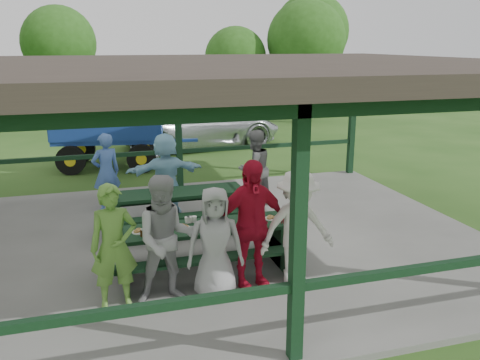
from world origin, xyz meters
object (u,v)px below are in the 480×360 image
object	(u,v)px
picnic_table_near	(202,242)
spectator_blue	(106,172)
contestant_grey_left	(167,240)
pickup_truck	(201,124)
contestant_green	(114,247)
spectator_lblue	(166,174)
spectator_grey	(255,168)
contestant_white_fedora	(297,229)
farm_trailer	(110,143)
picnic_table_far	(177,205)
contestant_red	(251,225)
contestant_grey_mid	(215,244)

from	to	relation	value
picnic_table_near	spectator_blue	bearing A→B (deg)	110.46
contestant_grey_left	pickup_truck	xyz separation A→B (m)	(2.88, 11.13, -0.22)
contestant_green	spectator_lblue	distance (m)	3.92
contestant_grey_left	pickup_truck	size ratio (longest dim) A/B	0.32
spectator_grey	pickup_truck	bearing A→B (deg)	-114.07
spectator_lblue	pickup_truck	distance (m)	7.73
contestant_white_fedora	spectator_blue	bearing A→B (deg)	120.08
spectator_grey	contestant_green	bearing A→B (deg)	28.10
contestant_green	spectator_grey	bearing A→B (deg)	47.36
picnic_table_near	farm_trailer	bearing A→B (deg)	97.54
contestant_green	pickup_truck	size ratio (longest dim) A/B	0.30
farm_trailer	contestant_green	bearing A→B (deg)	-82.13
picnic_table_far	pickup_truck	xyz separation A→B (m)	(2.27, 8.29, 0.22)
contestant_red	spectator_lblue	world-z (taller)	contestant_red
picnic_table_far	contestant_white_fedora	xyz separation A→B (m)	(1.30, -2.89, 0.42)
picnic_table_far	contestant_green	xyz separation A→B (m)	(-1.32, -2.79, 0.40)
contestant_white_fedora	spectator_lblue	distance (m)	4.05
contestant_white_fedora	pickup_truck	distance (m)	11.22
contestant_grey_left	contestant_red	xyz separation A→B (m)	(1.23, 0.06, 0.06)
spectator_grey	contestant_grey_mid	bearing A→B (deg)	43.33
contestant_red	pickup_truck	world-z (taller)	contestant_red
spectator_lblue	spectator_grey	size ratio (longest dim) A/B	1.03
farm_trailer	spectator_lblue	bearing A→B (deg)	-69.65
spectator_blue	picnic_table_far	bearing A→B (deg)	110.85
contestant_green	spectator_blue	bearing A→B (deg)	87.25
picnic_table_far	spectator_grey	bearing A→B (deg)	26.44
contestant_grey_left	spectator_blue	distance (m)	4.42
picnic_table_far	spectator_lblue	world-z (taller)	spectator_lblue
contestant_red	spectator_blue	world-z (taller)	contestant_red
spectator_lblue	spectator_grey	world-z (taller)	spectator_lblue
spectator_lblue	pickup_truck	bearing A→B (deg)	-110.25
picnic_table_near	farm_trailer	world-z (taller)	farm_trailer
contestant_green	farm_trailer	xyz separation A→B (m)	(0.33, 8.79, -0.24)
picnic_table_far	contestant_red	world-z (taller)	contestant_red
contestant_grey_left	spectator_blue	size ratio (longest dim) A/B	1.08
spectator_grey	farm_trailer	world-z (taller)	spectator_grey
contestant_grey_left	pickup_truck	bearing A→B (deg)	75.73
contestant_green	spectator_blue	world-z (taller)	contestant_green
contestant_red	spectator_grey	world-z (taller)	contestant_red
pickup_truck	farm_trailer	xyz separation A→B (m)	(-3.27, -2.29, -0.07)
picnic_table_far	contestant_grey_left	distance (m)	2.94
contestant_red	farm_trailer	xyz separation A→B (m)	(-1.61, 8.78, -0.35)
picnic_table_far	contestant_grey_mid	bearing A→B (deg)	-89.08
contestant_green	contestant_red	bearing A→B (deg)	-1.68
pickup_truck	contestant_grey_mid	bearing A→B (deg)	159.30
picnic_table_near	contestant_red	size ratio (longest dim) A/B	1.44
picnic_table_near	contestant_red	xyz separation A→B (m)	(0.55, -0.78, 0.50)
contestant_white_fedora	picnic_table_far	bearing A→B (deg)	114.32
picnic_table_near	contestant_grey_left	xyz separation A→B (m)	(-0.67, -0.84, 0.44)
picnic_table_near	spectator_grey	distance (m)	3.49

